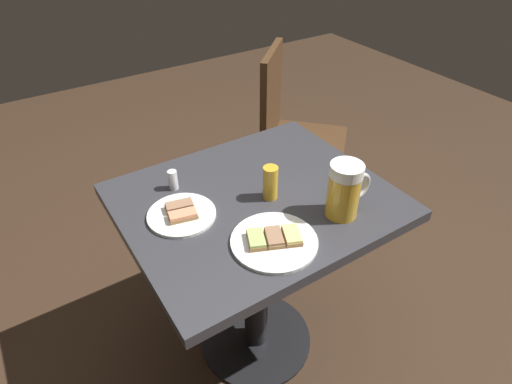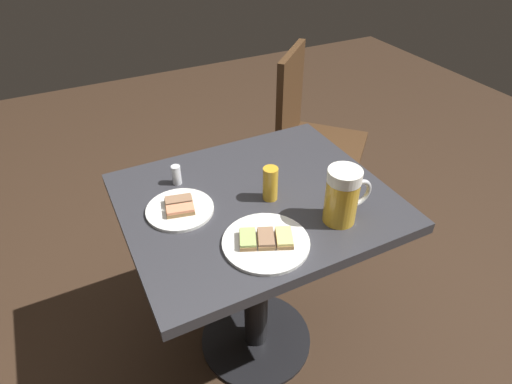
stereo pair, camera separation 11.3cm
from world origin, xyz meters
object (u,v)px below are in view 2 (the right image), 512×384
at_px(plate_far, 180,209).
at_px(salt_shaker, 176,175).
at_px(beer_mug, 343,196).
at_px(plate_near, 266,241).
at_px(beer_glass_small, 270,184).
at_px(cafe_chair, 309,134).

distance_m(plate_far, salt_shaker, 0.14).
bearing_deg(beer_mug, plate_near, -1.02).
distance_m(plate_near, beer_glass_small, 0.21).
xyz_separation_m(plate_near, salt_shaker, (0.12, -0.37, 0.02)).
distance_m(beer_glass_small, salt_shaker, 0.31).
bearing_deg(beer_mug, cafe_chair, -117.48).
relative_size(plate_far, cafe_chair, 0.22).
bearing_deg(beer_glass_small, plate_near, 58.72).
xyz_separation_m(beer_glass_small, cafe_chair, (-0.52, -0.58, -0.25)).
bearing_deg(plate_near, salt_shaker, -71.81).
relative_size(plate_near, beer_glass_small, 2.18).
xyz_separation_m(beer_mug, salt_shaker, (0.36, -0.38, -0.05)).
bearing_deg(beer_glass_small, salt_shaker, -41.49).
bearing_deg(plate_near, cafe_chair, -130.00).
relative_size(plate_near, plate_far, 1.19).
height_order(beer_mug, cafe_chair, cafe_chair).
height_order(beer_glass_small, cafe_chair, cafe_chair).
height_order(plate_near, beer_mug, beer_mug).
xyz_separation_m(plate_far, cafe_chair, (-0.79, -0.51, -0.20)).
xyz_separation_m(plate_far, salt_shaker, (-0.04, -0.14, 0.02)).
height_order(plate_near, salt_shaker, salt_shaker).
distance_m(plate_far, cafe_chair, 0.96).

